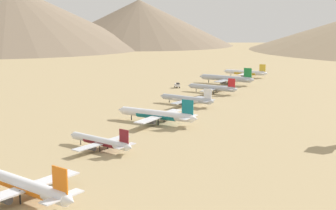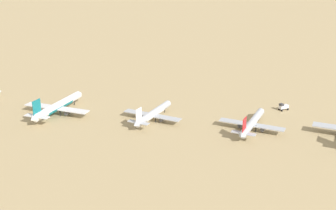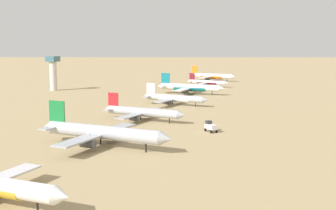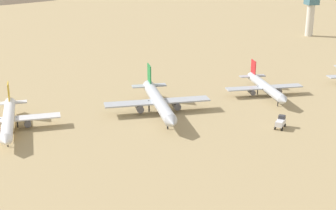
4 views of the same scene
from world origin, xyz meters
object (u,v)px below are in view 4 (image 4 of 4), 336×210
(parked_jet_0, at_px, (8,119))
(parked_jet_1, at_px, (158,101))
(parked_jet_2, at_px, (265,87))
(service_truck, at_px, (281,122))
(control_tower, at_px, (310,15))

(parked_jet_0, bearing_deg, parked_jet_1, 93.99)
(parked_jet_1, distance_m, parked_jet_2, 46.42)
(parked_jet_0, bearing_deg, service_truck, 76.40)
(parked_jet_2, bearing_deg, parked_jet_0, -82.75)
(parked_jet_1, xyz_separation_m, service_truck, (24.29, 35.27, -2.46))
(parked_jet_1, xyz_separation_m, control_tower, (-116.32, 127.78, 8.69))
(parked_jet_2, height_order, control_tower, control_tower)
(service_truck, xyz_separation_m, control_tower, (-140.61, 92.51, 11.16))
(parked_jet_0, distance_m, service_truck, 88.35)
(parked_jet_2, bearing_deg, parked_jet_1, -79.19)
(parked_jet_0, bearing_deg, parked_jet_2, 97.25)
(parked_jet_1, bearing_deg, parked_jet_2, 100.81)
(parked_jet_0, xyz_separation_m, control_tower, (-119.85, 178.37, 9.33))
(service_truck, bearing_deg, parked_jet_0, -103.60)
(service_truck, bearing_deg, parked_jet_2, 162.63)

